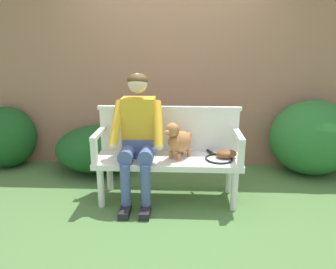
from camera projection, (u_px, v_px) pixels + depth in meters
ground_plane at (168, 198)px, 3.56m from camera, size 40.00×40.00×0.00m
brick_garden_fence at (172, 71)px, 4.38m from camera, size 8.00×0.30×2.53m
hedge_bush_mid_left at (98, 148)px, 4.31m from camera, size 1.10×1.00×0.59m
hedge_bush_far_right at (7, 137)px, 4.40m from camera, size 0.75×0.75×0.82m
hedge_bush_far_left at (313, 138)px, 4.13m from camera, size 1.09×0.90×0.96m
garden_bench at (168, 163)px, 3.44m from camera, size 1.52×0.53×0.48m
bench_backrest at (169, 128)px, 3.58m from camera, size 1.56×0.06×0.50m
bench_armrest_left_end at (97, 140)px, 3.32m from camera, size 0.06×0.53×0.28m
bench_armrest_right_end at (239, 142)px, 3.25m from camera, size 0.06×0.53×0.28m
person_seated at (138, 133)px, 3.35m from camera, size 0.56×0.66×1.35m
dog_on_bench at (178, 140)px, 3.36m from camera, size 0.33×0.36×0.40m
tennis_racket at (218, 158)px, 3.38m from camera, size 0.38×0.58×0.03m
baseball_glove at (226, 154)px, 3.39m from camera, size 0.26×0.22×0.09m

